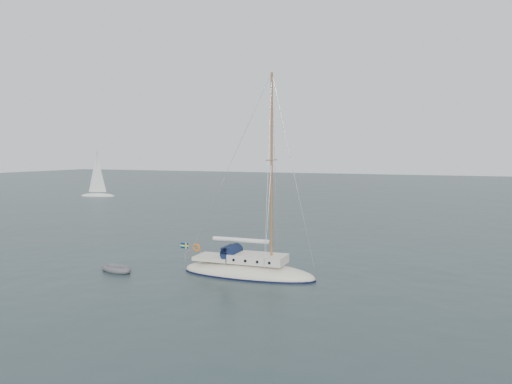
% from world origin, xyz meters
% --- Properties ---
extents(ground, '(300.00, 300.00, 0.00)m').
position_xyz_m(ground, '(0.00, 0.00, 0.00)').
color(ground, black).
rests_on(ground, ground).
extents(sailboat, '(9.33, 2.79, 13.28)m').
position_xyz_m(sailboat, '(-0.89, 0.32, 1.00)').
color(sailboat, beige).
rests_on(sailboat, ground).
extents(dinghy, '(2.69, 1.22, 0.39)m').
position_xyz_m(dinghy, '(-9.40, -2.05, 0.17)').
color(dinghy, '#54545A').
rests_on(dinghy, ground).
extents(distant_yacht_a, '(6.36, 3.39, 8.43)m').
position_xyz_m(distant_yacht_a, '(-48.64, 41.69, 3.60)').
color(distant_yacht_a, silver).
rests_on(distant_yacht_a, ground).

